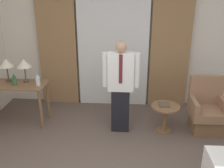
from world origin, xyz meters
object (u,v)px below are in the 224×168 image
(book, at_px, (164,104))
(bottle_near_edge, at_px, (38,81))
(desk, at_px, (16,90))
(armchair, at_px, (207,112))
(person, at_px, (121,85))
(side_table, at_px, (165,114))
(bottle_by_lamp, at_px, (14,81))
(table_lamp_left, at_px, (6,64))
(table_lamp_right, at_px, (24,64))

(book, bearing_deg, bottle_near_edge, 177.66)
(desk, distance_m, bottle_near_edge, 0.51)
(desk, bearing_deg, book, -2.95)
(desk, height_order, armchair, armchair)
(person, xyz_separation_m, side_table, (0.79, 0.01, -0.54))
(armchair, height_order, side_table, armchair)
(bottle_by_lamp, bearing_deg, desk, 116.95)
(table_lamp_left, xyz_separation_m, table_lamp_right, (0.33, 0.00, 0.00))
(bottle_near_edge, distance_m, person, 1.50)
(bottle_by_lamp, xyz_separation_m, person, (1.91, -0.10, 0.01))
(bottle_near_edge, distance_m, bottle_by_lamp, 0.42)
(bottle_near_edge, relative_size, person, 0.13)
(side_table, bearing_deg, desk, 176.59)
(bottle_by_lamp, bearing_deg, armchair, 0.30)
(desk, distance_m, table_lamp_right, 0.52)
(desk, bearing_deg, table_lamp_right, 35.96)
(table_lamp_left, bearing_deg, bottle_near_edge, -15.15)
(table_lamp_left, relative_size, armchair, 0.45)
(bottle_near_edge, distance_m, side_table, 2.35)
(person, height_order, book, person)
(table_lamp_left, bearing_deg, bottle_by_lamp, -43.08)
(table_lamp_left, bearing_deg, book, -5.18)
(desk, bearing_deg, person, -5.02)
(person, bearing_deg, book, 2.33)
(table_lamp_right, xyz_separation_m, armchair, (3.33, -0.17, -0.78))
(table_lamp_left, height_order, book, table_lamp_left)
(table_lamp_right, height_order, bottle_by_lamp, table_lamp_right)
(bottle_by_lamp, relative_size, person, 0.13)
(table_lamp_right, height_order, person, person)
(side_table, bearing_deg, bottle_by_lamp, 177.95)
(table_lamp_right, distance_m, side_table, 2.71)
(armchair, relative_size, side_table, 1.93)
(desk, distance_m, side_table, 2.76)
(side_table, bearing_deg, table_lamp_left, 174.41)
(bottle_near_edge, bearing_deg, person, -4.73)
(armchair, distance_m, book, 0.80)
(table_lamp_left, xyz_separation_m, book, (2.88, -0.26, -0.61))
(desk, relative_size, bottle_near_edge, 5.50)
(desk, height_order, bottle_by_lamp, bottle_by_lamp)
(table_lamp_right, bearing_deg, bottle_by_lamp, -125.31)
(bottle_near_edge, xyz_separation_m, book, (2.26, -0.09, -0.35))
(table_lamp_left, bearing_deg, table_lamp_right, 0.00)
(desk, bearing_deg, bottle_near_edge, -5.95)
(desk, distance_m, person, 1.97)
(desk, height_order, person, person)
(bottle_near_edge, relative_size, side_table, 0.41)
(side_table, bearing_deg, book, 138.96)
(bottle_near_edge, distance_m, book, 2.29)
(person, distance_m, side_table, 0.96)
(armchair, bearing_deg, book, -173.32)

